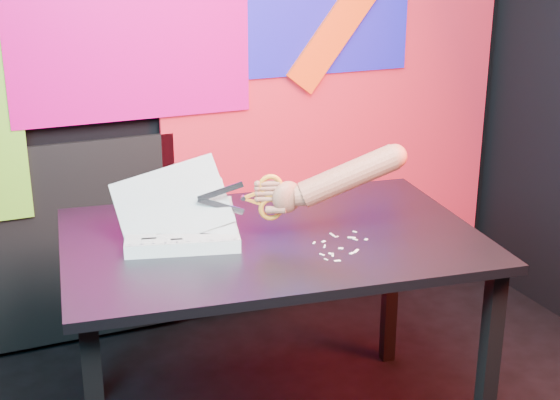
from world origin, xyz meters
name	(u,v)px	position (x,y,z in m)	size (l,w,h in m)	color
room	(378,72)	(0.00, 0.00, 1.35)	(3.01, 3.01, 2.71)	black
backdrop	(210,110)	(0.06, 1.46, 0.96)	(2.88, 0.05, 2.08)	red
work_table	(272,259)	(-0.04, 0.56, 0.67)	(1.39, 1.02, 0.75)	black
printout_stack	(181,233)	(-0.31, 0.62, 0.78)	(0.39, 0.33, 0.26)	silver
scissors	(265,198)	(-0.07, 0.54, 0.88)	(0.25, 0.09, 0.15)	silver
hand_forearm	(338,179)	(0.15, 0.47, 0.94)	(0.44, 0.19, 0.21)	#B0624C
paper_clippings	(340,246)	(0.12, 0.39, 0.75)	(0.20, 0.21, 0.00)	silver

